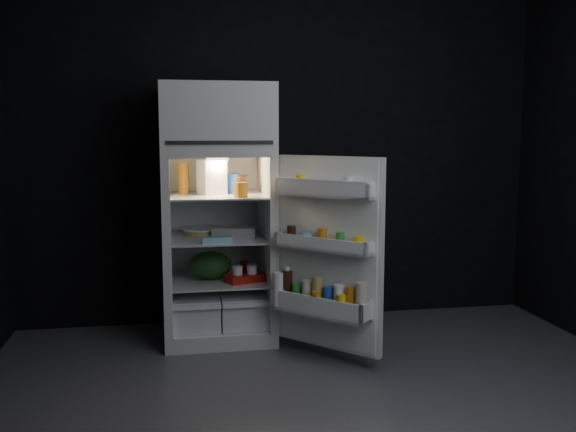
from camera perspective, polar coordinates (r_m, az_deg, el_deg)
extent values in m
cube|color=#57575D|center=(3.59, 4.25, -16.47)|extent=(4.00, 3.40, 0.00)
cube|color=black|center=(4.95, -0.59, 6.23)|extent=(4.00, 0.00, 2.70)
cube|color=black|center=(1.70, 19.30, 3.48)|extent=(4.00, 0.00, 2.70)
cube|color=silver|center=(4.70, -6.16, -9.98)|extent=(0.76, 0.70, 0.10)
cube|color=silver|center=(4.54, -10.75, -2.26)|extent=(0.05, 0.70, 1.20)
cube|color=silver|center=(4.59, -1.84, -2.03)|extent=(0.05, 0.70, 1.20)
cube|color=white|center=(4.87, -6.55, -1.52)|extent=(0.66, 0.05, 1.20)
cube|color=silver|center=(4.49, -6.39, 5.81)|extent=(0.76, 0.70, 0.06)
cube|color=silver|center=(4.49, -6.43, 8.87)|extent=(0.76, 0.70, 0.42)
cube|color=black|center=(4.13, -6.05, 6.51)|extent=(0.68, 0.01, 0.02)
cube|color=white|center=(4.51, -10.38, -2.30)|extent=(0.01, 0.65, 1.20)
cube|color=white|center=(4.56, -2.16, -2.09)|extent=(0.01, 0.65, 1.20)
cube|color=white|center=(4.46, -6.36, 5.36)|extent=(0.66, 0.65, 0.01)
cube|color=white|center=(4.66, -6.14, -9.44)|extent=(0.66, 0.65, 0.01)
cube|color=white|center=(4.48, -6.31, 1.84)|extent=(0.65, 0.63, 0.01)
cube|color=white|center=(4.52, -6.25, -1.95)|extent=(0.65, 0.63, 0.01)
cube|color=white|center=(4.58, -6.20, -5.66)|extent=(0.65, 0.63, 0.01)
cube|color=white|center=(4.64, -8.23, -8.06)|extent=(0.32, 0.59, 0.22)
cube|color=white|center=(4.66, -4.14, -7.93)|extent=(0.32, 0.59, 0.22)
cube|color=white|center=(4.30, -8.09, -8.06)|extent=(0.32, 0.02, 0.03)
cube|color=white|center=(4.33, -3.68, -7.91)|extent=(0.32, 0.02, 0.03)
cube|color=#FFE5B2|center=(4.41, -6.31, 5.07)|extent=(0.14, 0.14, 0.02)
cube|color=silver|center=(4.05, 3.66, -3.30)|extent=(0.55, 0.59, 1.22)
cube|color=white|center=(4.03, 3.44, -3.36)|extent=(0.49, 0.53, 1.18)
cube|color=white|center=(3.94, 3.14, 1.83)|extent=(0.53, 0.56, 0.02)
cube|color=white|center=(3.91, 2.86, 2.35)|extent=(0.47, 0.51, 0.10)
cube|color=white|center=(3.77, 7.32, 2.10)|extent=(0.08, 0.08, 0.10)
cube|color=white|center=(4.13, -0.65, 2.63)|extent=(0.08, 0.08, 0.10)
cube|color=white|center=(3.99, 3.07, -2.97)|extent=(0.53, 0.57, 0.02)
cube|color=white|center=(3.95, 2.75, -2.57)|extent=(0.47, 0.51, 0.09)
cube|color=white|center=(3.81, 7.20, -2.99)|extent=(0.09, 0.08, 0.09)
cube|color=white|center=(4.17, -0.69, -2.02)|extent=(0.09, 0.08, 0.09)
cube|color=white|center=(4.06, 2.87, -8.64)|extent=(0.56, 0.60, 0.02)
cube|color=white|center=(4.00, 2.39, -8.09)|extent=(0.47, 0.51, 0.13)
cube|color=white|center=(3.88, 6.96, -8.64)|extent=(0.12, 0.11, 0.13)
cube|color=white|center=(4.23, -0.85, -7.20)|extent=(0.12, 0.11, 0.13)
cube|color=white|center=(3.93, 3.15, 3.17)|extent=(0.51, 0.55, 0.02)
cylinder|color=silver|center=(3.84, 5.38, 2.68)|extent=(0.08, 0.08, 0.12)
cylinder|color=yellow|center=(4.04, 1.03, 2.91)|extent=(0.08, 0.08, 0.11)
cylinder|color=yellow|center=(3.84, 6.30, -2.51)|extent=(0.08, 0.08, 0.10)
cylinder|color=#338C33|center=(3.90, 4.66, -2.24)|extent=(0.07, 0.07, 0.11)
cylinder|color=#BF6E16|center=(3.97, 3.08, -1.96)|extent=(0.08, 0.08, 0.12)
cylinder|color=#7EAFC4|center=(4.04, 1.67, -2.08)|extent=(0.08, 0.08, 0.08)
cylinder|color=black|center=(4.11, 0.30, -1.68)|extent=(0.08, 0.08, 0.12)
cylinder|color=beige|center=(3.87, 6.59, -7.56)|extent=(0.11, 0.11, 0.23)
cylinder|color=#BF6E16|center=(3.92, 5.56, -7.66)|extent=(0.08, 0.08, 0.19)
cylinder|color=white|center=(3.96, 4.57, -7.48)|extent=(0.10, 0.10, 0.19)
cylinder|color=#1F46AB|center=(4.00, 3.60, -7.47)|extent=(0.09, 0.09, 0.17)
cylinder|color=tan|center=(4.04, 2.65, -6.95)|extent=(0.10, 0.10, 0.22)
cylinder|color=beige|center=(4.09, 1.71, -7.02)|extent=(0.10, 0.10, 0.19)
cylinder|color=#338C33|center=(4.14, 0.80, -7.07)|extent=(0.09, 0.09, 0.16)
cylinder|color=black|center=(4.18, -0.09, -6.43)|extent=(0.10, 0.10, 0.23)
cylinder|color=yellow|center=(3.91, 4.75, -8.02)|extent=(0.08, 0.08, 0.15)
cylinder|color=#BF6E16|center=(4.01, 2.55, -7.68)|extent=(0.08, 0.08, 0.14)
cylinder|color=white|center=(4.17, -0.86, -6.50)|extent=(0.10, 0.10, 0.22)
cylinder|color=white|center=(4.15, -0.09, -4.70)|extent=(0.05, 0.05, 0.02)
cube|color=white|center=(4.49, -6.80, 3.45)|extent=(0.21, 0.21, 0.24)
cylinder|color=#1F46AB|center=(4.54, -4.92, 2.88)|extent=(0.11, 0.11, 0.14)
cylinder|color=black|center=(4.55, -4.35, 2.84)|extent=(0.13, 0.13, 0.13)
cylinder|color=orange|center=(4.59, -9.28, 3.36)|extent=(0.10, 0.10, 0.22)
cube|color=#BF6E16|center=(4.26, -4.22, 2.33)|extent=(0.09, 0.08, 0.10)
cube|color=gray|center=(4.49, -4.82, -1.47)|extent=(0.32, 0.18, 0.07)
cylinder|color=tan|center=(4.64, -7.56, -1.41)|extent=(0.36, 0.36, 0.04)
cube|color=#7EAFC4|center=(4.30, -6.34, -2.09)|extent=(0.21, 0.11, 0.04)
cube|color=beige|center=(4.71, -3.73, -1.16)|extent=(0.13, 0.11, 0.05)
ellipsoid|color=#193815|center=(4.56, -6.96, -4.37)|extent=(0.33, 0.29, 0.20)
cube|color=#9F140D|center=(4.49, -3.74, -5.50)|extent=(0.32, 0.24, 0.05)
cylinder|color=#9F140D|center=(4.74, -3.83, -4.55)|extent=(0.09, 0.09, 0.09)
cylinder|color=silver|center=(4.72, -3.27, -4.60)|extent=(0.09, 0.09, 0.09)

